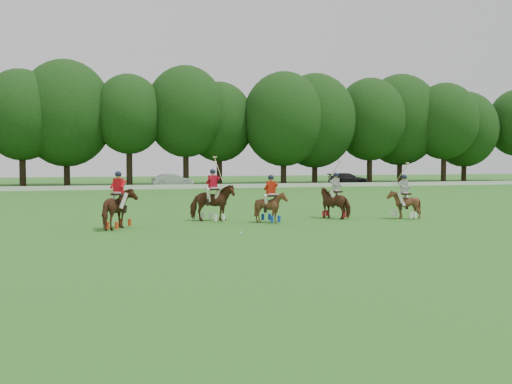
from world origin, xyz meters
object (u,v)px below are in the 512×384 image
object	(u,v)px
polo_red_b	(213,202)
polo_red_c	(271,206)
polo_red_a	(119,208)
polo_ball	(241,233)
car_mid	(172,180)
car_right	(348,179)
polo_stripe_b	(404,203)
polo_stripe_a	(336,202)

from	to	relation	value
polo_red_b	polo_red_c	xyz separation A→B (m)	(2.33, -1.44, -0.12)
polo_red_a	polo_ball	distance (m)	5.26
car_mid	polo_red_a	xyz separation A→B (m)	(-7.84, -38.64, 0.13)
car_mid	polo_red_b	distance (m)	36.82
car_mid	polo_ball	size ratio (longest dim) A/B	48.57
car_right	polo_ball	world-z (taller)	car_right
polo_red_a	polo_stripe_b	size ratio (longest dim) A/B	0.88
polo_red_b	polo_stripe_b	world-z (taller)	polo_red_b
car_mid	car_right	distance (m)	21.08
polo_red_c	polo_red_a	bearing A→B (deg)	-175.24
car_mid	polo_stripe_a	xyz separation A→B (m)	(2.42, -37.07, 0.07)
car_right	polo_ball	bearing A→B (deg)	163.88
car_right	polo_red_a	size ratio (longest dim) A/B	2.08
car_right	polo_red_a	distance (m)	48.27
polo_red_c	polo_stripe_a	bearing A→B (deg)	15.77
polo_red_c	car_right	bearing A→B (deg)	59.68
polo_red_c	polo_stripe_a	distance (m)	3.76
polo_red_a	polo_stripe_a	size ratio (longest dim) A/B	0.85
car_right	polo_stripe_a	bearing A→B (deg)	167.79
car_mid	polo_red_b	xyz separation A→B (m)	(-3.52, -36.66, 0.15)
polo_red_a	polo_red_c	xyz separation A→B (m)	(6.64, 0.55, -0.10)
car_mid	polo_ball	bearing A→B (deg)	169.31
polo_stripe_a	polo_ball	world-z (taller)	polo_stripe_a
car_mid	polo_red_a	bearing A→B (deg)	162.71
polo_red_c	polo_ball	xyz separation A→B (m)	(-2.33, -3.47, -0.71)
polo_red_b	polo_stripe_b	size ratio (longest dim) A/B	1.10
polo_stripe_a	polo_red_c	bearing A→B (deg)	-164.23
car_right	polo_red_a	xyz separation A→B (m)	(-28.92, -38.64, 0.14)
car_right	polo_red_b	world-z (taller)	polo_red_b
car_mid	polo_ball	xyz separation A→B (m)	(-3.53, -41.56, -0.68)
car_mid	polo_red_c	xyz separation A→B (m)	(-1.20, -38.09, 0.03)
polo_red_c	polo_stripe_a	size ratio (longest dim) A/B	0.78
car_mid	polo_stripe_a	distance (m)	37.15
car_mid	polo_stripe_a	bearing A→B (deg)	177.90
polo_stripe_a	polo_ball	size ratio (longest dim) A/B	30.53
car_right	polo_ball	xyz separation A→B (m)	(-24.61, -41.56, -0.66)
polo_stripe_b	polo_red_b	bearing A→B (deg)	169.67
car_right	polo_stripe_a	size ratio (longest dim) A/B	1.77
polo_stripe_a	polo_stripe_b	world-z (taller)	polo_stripe_a
polo_red_c	polo_stripe_b	distance (m)	6.60
car_mid	polo_red_c	world-z (taller)	polo_red_c
polo_red_a	polo_stripe_b	bearing A→B (deg)	1.56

